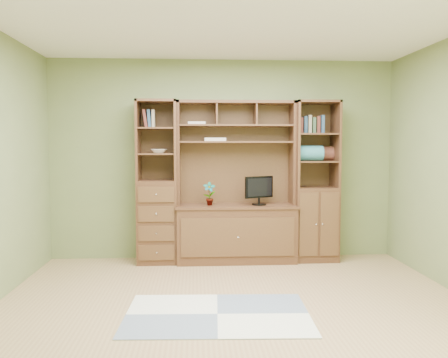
{
  "coord_description": "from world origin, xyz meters",
  "views": [
    {
      "loc": [
        -0.37,
        -4.24,
        1.5
      ],
      "look_at": [
        -0.03,
        1.2,
        1.1
      ],
      "focal_mm": 38.0,
      "sensor_mm": 36.0,
      "label": 1
    }
  ],
  "objects": [
    {
      "name": "blanket_teal",
      "position": [
        1.09,
        1.73,
        1.39
      ],
      "size": [
        0.33,
        0.19,
        0.19
      ],
      "primitive_type": "cube",
      "color": "teal",
      "rests_on": "right_tower"
    },
    {
      "name": "monitor",
      "position": [
        0.44,
        1.7,
        0.98
      ],
      "size": [
        0.45,
        0.35,
        0.5
      ],
      "primitive_type": "cube",
      "rotation": [
        0.0,
        0.0,
        0.47
      ],
      "color": "black",
      "rests_on": "center_hutch"
    },
    {
      "name": "right_tower",
      "position": [
        1.18,
        1.77,
        1.02
      ],
      "size": [
        0.55,
        0.45,
        2.05
      ],
      "primitive_type": "cube",
      "color": "#482B19",
      "rests_on": "ground"
    },
    {
      "name": "center_hutch",
      "position": [
        0.16,
        1.73,
        1.02
      ],
      "size": [
        1.54,
        0.53,
        2.05
      ],
      "primitive_type": "cube",
      "color": "#482B19",
      "rests_on": "ground"
    },
    {
      "name": "blanket_red",
      "position": [
        1.32,
        1.85,
        1.38
      ],
      "size": [
        0.33,
        0.18,
        0.18
      ],
      "primitive_type": "cube",
      "color": "brown",
      "rests_on": "right_tower"
    },
    {
      "name": "left_tower",
      "position": [
        -0.84,
        1.77,
        1.02
      ],
      "size": [
        0.5,
        0.45,
        2.05
      ],
      "primitive_type": "cube",
      "color": "#482B19",
      "rests_on": "ground"
    },
    {
      "name": "orchid",
      "position": [
        -0.19,
        1.7,
        0.88
      ],
      "size": [
        0.16,
        0.11,
        0.3
      ],
      "primitive_type": "imported",
      "color": "#9E5935",
      "rests_on": "center_hutch"
    },
    {
      "name": "magazines",
      "position": [
        -0.11,
        1.82,
        1.56
      ],
      "size": [
        0.27,
        0.2,
        0.04
      ],
      "primitive_type": "cube",
      "color": "beige",
      "rests_on": "center_hutch"
    },
    {
      "name": "room",
      "position": [
        0.0,
        0.0,
        1.3
      ],
      "size": [
        4.6,
        4.1,
        2.64
      ],
      "color": "tan",
      "rests_on": "ground"
    },
    {
      "name": "rug",
      "position": [
        -0.18,
        -0.18,
        0.01
      ],
      "size": [
        1.65,
        1.14,
        0.01
      ],
      "primitive_type": "cube",
      "rotation": [
        0.0,
        0.0,
        -0.04
      ],
      "color": "#A9AEAF",
      "rests_on": "ground"
    },
    {
      "name": "bowl",
      "position": [
        -0.82,
        1.77,
        1.41
      ],
      "size": [
        0.2,
        0.2,
        0.05
      ],
      "primitive_type": "imported",
      "color": "white",
      "rests_on": "left_tower"
    }
  ]
}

